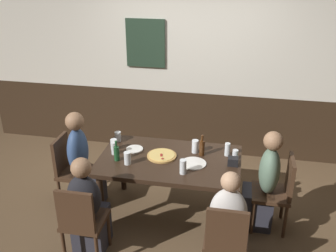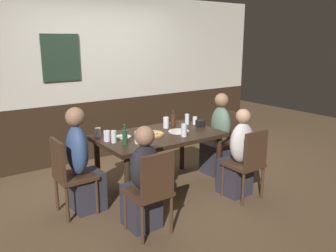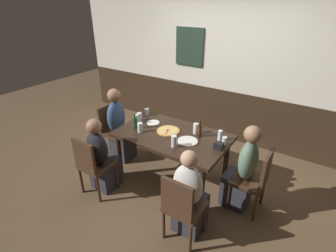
# 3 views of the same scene
# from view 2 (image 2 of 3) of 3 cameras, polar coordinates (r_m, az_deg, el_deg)

# --- Properties ---
(ground_plane) EXTENTS (12.00, 12.00, 0.00)m
(ground_plane) POSITION_cam_2_polar(r_m,az_deg,el_deg) (4.71, -1.44, -10.05)
(ground_plane) COLOR brown
(wall_back) EXTENTS (6.40, 0.13, 2.60)m
(wall_back) POSITION_cam_2_polar(r_m,az_deg,el_deg) (5.78, -10.86, 7.61)
(wall_back) COLOR #332316
(wall_back) RESTS_ON ground_plane
(dining_table) EXTENTS (1.57, 0.95, 0.74)m
(dining_table) POSITION_cam_2_polar(r_m,az_deg,el_deg) (4.48, -1.49, -2.35)
(dining_table) COLOR black
(dining_table) RESTS_ON ground_plane
(chair_left_near) EXTENTS (0.40, 0.40, 0.88)m
(chair_left_near) POSITION_cam_2_polar(r_m,az_deg,el_deg) (3.48, -2.66, -10.11)
(chair_left_near) COLOR #422B1C
(chair_left_near) RESTS_ON ground_plane
(chair_right_near) EXTENTS (0.40, 0.40, 0.88)m
(chair_right_near) POSITION_cam_2_polar(r_m,az_deg,el_deg) (4.33, 12.90, -5.55)
(chair_right_near) COLOR #422B1C
(chair_right_near) RESTS_ON ground_plane
(chair_head_east) EXTENTS (0.40, 0.40, 0.88)m
(chair_head_east) POSITION_cam_2_polar(r_m,az_deg,el_deg) (5.27, 9.39, -1.88)
(chair_head_east) COLOR #422B1C
(chair_head_east) RESTS_ON ground_plane
(chair_head_west) EXTENTS (0.40, 0.40, 0.88)m
(chair_head_west) POSITION_cam_2_polar(r_m,az_deg,el_deg) (4.02, -15.87, -7.25)
(chair_head_west) COLOR #422B1C
(chair_head_west) RESTS_ON ground_plane
(person_left_near) EXTENTS (0.34, 0.37, 1.10)m
(person_left_near) POSITION_cam_2_polar(r_m,az_deg,el_deg) (3.62, -4.08, -9.71)
(person_left_near) COLOR #2D2D38
(person_left_near) RESTS_ON ground_plane
(person_right_near) EXTENTS (0.34, 0.37, 1.11)m
(person_right_near) POSITION_cam_2_polar(r_m,az_deg,el_deg) (4.44, 11.30, -5.39)
(person_right_near) COLOR #2D2D38
(person_right_near) RESTS_ON ground_plane
(person_head_east) EXTENTS (0.37, 0.34, 1.17)m
(person_head_east) POSITION_cam_2_polar(r_m,az_deg,el_deg) (5.16, 8.12, -2.17)
(person_head_east) COLOR #2D2D38
(person_head_east) RESTS_ON ground_plane
(person_head_west) EXTENTS (0.37, 0.34, 1.21)m
(person_head_west) POSITION_cam_2_polar(r_m,az_deg,el_deg) (4.07, -13.77, -6.57)
(person_head_west) COLOR #2D2D38
(person_head_west) RESTS_ON ground_plane
(pizza) EXTENTS (0.33, 0.33, 0.03)m
(pizza) POSITION_cam_2_polar(r_m,az_deg,el_deg) (4.44, -2.78, -1.27)
(pizza) COLOR tan
(pizza) RESTS_ON dining_table
(beer_glass_half) EXTENTS (0.08, 0.08, 0.14)m
(beer_glass_half) POSITION_cam_2_polar(r_m,az_deg,el_deg) (4.07, -4.94, -2.00)
(beer_glass_half) COLOR silver
(beer_glass_half) RESTS_ON dining_table
(tumbler_short) EXTENTS (0.08, 0.08, 0.13)m
(tumbler_short) POSITION_cam_2_polar(r_m,az_deg,el_deg) (4.21, -9.89, -1.72)
(tumbler_short) COLOR silver
(tumbler_short) RESTS_ON dining_table
(tumbler_water) EXTENTS (0.08, 0.08, 0.12)m
(tumbler_water) POSITION_cam_2_polar(r_m,az_deg,el_deg) (4.38, -11.34, -1.13)
(tumbler_water) COLOR silver
(tumbler_water) RESTS_ON dining_table
(pint_glass_stout) EXTENTS (0.07, 0.07, 0.16)m
(pint_glass_stout) POSITION_cam_2_polar(r_m,az_deg,el_deg) (4.34, 2.61, -0.83)
(pint_glass_stout) COLOR silver
(pint_glass_stout) RESTS_ON dining_table
(highball_clear) EXTENTS (0.06, 0.06, 0.14)m
(highball_clear) POSITION_cam_2_polar(r_m,az_deg,el_deg) (4.13, -8.79, -1.83)
(highball_clear) COLOR silver
(highball_clear) RESTS_ON dining_table
(pint_glass_amber) EXTENTS (0.06, 0.06, 0.11)m
(pint_glass_amber) POSITION_cam_2_polar(r_m,az_deg,el_deg) (4.97, 4.40, 0.80)
(pint_glass_amber) COLOR silver
(pint_glass_amber) RESTS_ON dining_table
(beer_glass_tall) EXTENTS (0.06, 0.06, 0.15)m
(beer_glass_tall) POSITION_cam_2_polar(r_m,az_deg,el_deg) (4.96, 3.11, 1.02)
(beer_glass_tall) COLOR silver
(beer_glass_tall) RESTS_ON dining_table
(pint_glass_pale) EXTENTS (0.08, 0.08, 0.15)m
(pint_glass_pale) POSITION_cam_2_polar(r_m,az_deg,el_deg) (4.75, -0.33, 0.44)
(pint_glass_pale) COLOR silver
(pint_glass_pale) RESTS_ON dining_table
(beer_bottle_green) EXTENTS (0.06, 0.06, 0.24)m
(beer_bottle_green) POSITION_cam_2_polar(r_m,az_deg,el_deg) (4.04, -7.02, -1.72)
(beer_bottle_green) COLOR #194723
(beer_bottle_green) RESTS_ON dining_table
(beer_bottle_brown) EXTENTS (0.06, 0.06, 0.25)m
(beer_bottle_brown) POSITION_cam_2_polar(r_m,az_deg,el_deg) (4.75, 0.84, 0.84)
(beer_bottle_brown) COLOR #42230F
(beer_bottle_brown) RESTS_ON dining_table
(plate_white_large) EXTENTS (0.28, 0.28, 0.01)m
(plate_white_large) POSITION_cam_2_polar(r_m,az_deg,el_deg) (4.57, 1.76, -0.88)
(plate_white_large) COLOR white
(plate_white_large) RESTS_ON dining_table
(plate_white_small) EXTENTS (0.20, 0.20, 0.01)m
(plate_white_small) POSITION_cam_2_polar(r_m,az_deg,el_deg) (4.35, -7.31, -1.74)
(plate_white_small) COLOR white
(plate_white_small) RESTS_ON dining_table
(condiment_caddy) EXTENTS (0.11, 0.09, 0.09)m
(condiment_caddy) POSITION_cam_2_polar(r_m,az_deg,el_deg) (4.86, 5.32, 0.43)
(condiment_caddy) COLOR black
(condiment_caddy) RESTS_ON dining_table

